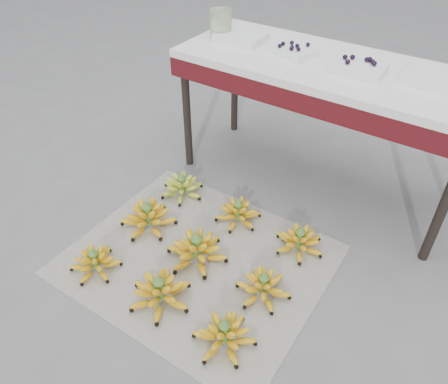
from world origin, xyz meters
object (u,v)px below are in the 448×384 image
Objects in this scene: bunch_front_left at (95,262)px; bunch_mid_left at (148,218)px; bunch_mid_right at (263,287)px; tray_far_left at (241,37)px; newspaper_mat at (198,260)px; bunch_front_center at (160,292)px; bunch_back_center at (238,213)px; glass_jar at (221,24)px; bunch_back_left at (182,187)px; tray_left at (292,50)px; bunch_back_right at (299,241)px; bunch_mid_center at (197,250)px; tray_right at (358,68)px; tray_far_right at (434,80)px; bunch_front_right at (224,335)px; vendor_table at (327,79)px.

bunch_mid_left is at bearing 74.55° from bunch_front_left.
tray_far_left is at bearing 136.67° from bunch_mid_right.
bunch_front_center is (0.01, -0.30, 0.06)m from newspaper_mat.
bunch_front_left is 0.84m from bunch_mid_right.
bunch_back_center is 2.09× the size of glass_jar.
bunch_back_left reaches higher than bunch_front_left.
newspaper_mat is at bearing -62.14° from glass_jar.
tray_left is at bearing 71.00° from bunch_back_center.
tray_left is at bearing 132.47° from bunch_back_right.
bunch_front_left is 0.39m from bunch_mid_left.
tray_right reaches higher than bunch_mid_center.
tray_right is at bearing 68.57° from newspaper_mat.
bunch_back_center is (0.01, 0.36, -0.01)m from bunch_mid_center.
tray_right is 0.36m from tray_far_right.
tray_far_left is 1.74× the size of glass_jar.
bunch_front_center reaches higher than bunch_mid_right.
bunch_front_right is 0.50m from bunch_mid_center.
bunch_back_center is at bearing 63.68° from bunch_mid_left.
tray_left is at bearing 83.65° from bunch_front_right.
bunch_back_center is 0.98m from tray_right.
bunch_back_left is at bearing 114.05° from bunch_front_right.
tray_left is 0.98× the size of tray_right.
tray_far_left is at bearing 179.74° from vendor_table.
bunch_front_left is at bearing -129.72° from tray_far_right.
bunch_back_left is (-0.79, 0.38, 0.00)m from bunch_mid_right.
vendor_table is (-0.20, 0.94, 0.63)m from bunch_mid_right.
bunch_mid_right is at bearing -46.78° from glass_jar.
bunch_mid_center is 1.33× the size of bunch_back_left.
bunch_mid_center is 1.31m from glass_jar.
vendor_table is at bearing 0.75° from glass_jar.
newspaper_mat is 0.77× the size of vendor_table.
bunch_mid_left is at bearing -122.45° from vendor_table.
tray_right is 0.85m from glass_jar.
bunch_mid_left reaches higher than bunch_front_center.
bunch_mid_left is at bearing -151.47° from bunch_back_right.
bunch_mid_right is at bearing -108.04° from tray_far_right.
bunch_front_center is at bearing -111.89° from bunch_back_center.
bunch_front_center is at bearing -49.47° from bunch_back_left.
newspaper_mat is 1.29m from tray_far_left.
bunch_front_center is at bearing -98.24° from vendor_table.
bunch_back_left is 1.08× the size of tray_far_left.
bunch_front_right is 1.29× the size of tray_far_left.
bunch_front_left is 1.09× the size of tray_far_left.
bunch_mid_right is at bearing -16.43° from bunch_back_left.
tray_right reaches higher than bunch_mid_left.
bunch_front_center is 1.40m from vendor_table.
bunch_mid_right is at bearing -0.78° from newspaper_mat.
bunch_mid_left is at bearing -82.47° from glass_jar.
tray_far_right is at bearing 74.92° from bunch_front_center.
vendor_table is (0.57, 0.89, 0.62)m from bunch_mid_left.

